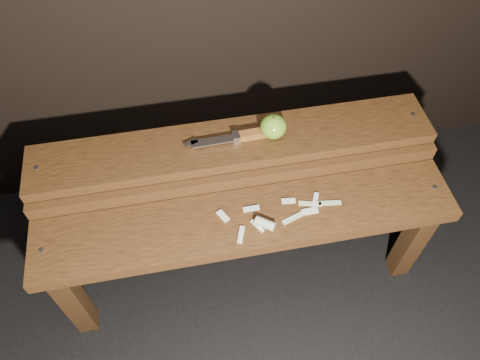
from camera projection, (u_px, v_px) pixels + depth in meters
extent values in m
plane|color=black|center=(243.00, 267.00, 1.68)|extent=(60.00, 60.00, 0.00)
cube|color=#321D0C|center=(74.00, 300.00, 1.40)|extent=(0.06, 0.06, 0.38)
cube|color=#321D0C|center=(412.00, 241.00, 1.52)|extent=(0.06, 0.06, 0.38)
cube|color=#41250F|center=(247.00, 221.00, 1.32)|extent=(1.20, 0.20, 0.04)
cylinder|color=slate|center=(41.00, 250.00, 1.25)|extent=(0.01, 0.01, 0.00)
cylinder|color=slate|center=(435.00, 187.00, 1.37)|extent=(0.01, 0.01, 0.00)
cube|color=#321D0C|center=(72.00, 210.00, 1.55)|extent=(0.06, 0.06, 0.46)
cube|color=#321D0C|center=(381.00, 163.00, 1.67)|extent=(0.06, 0.06, 0.46)
cube|color=#41250F|center=(240.00, 181.00, 1.36)|extent=(1.20, 0.02, 0.05)
cube|color=#41250F|center=(233.00, 145.00, 1.39)|extent=(1.20, 0.18, 0.04)
cylinder|color=slate|center=(37.00, 168.00, 1.31)|extent=(0.01, 0.01, 0.00)
cylinder|color=slate|center=(413.00, 115.00, 1.43)|extent=(0.01, 0.01, 0.00)
ellipsoid|color=#6B9F20|center=(273.00, 127.00, 1.36)|extent=(0.08, 0.08, 0.07)
cylinder|color=#382314|center=(274.00, 117.00, 1.32)|extent=(0.01, 0.01, 0.01)
cube|color=brown|center=(258.00, 134.00, 1.37)|extent=(0.11, 0.03, 0.02)
cube|color=silver|center=(236.00, 137.00, 1.36)|extent=(0.02, 0.03, 0.02)
cube|color=silver|center=(212.00, 141.00, 1.35)|extent=(0.12, 0.03, 0.00)
cube|color=silver|center=(191.00, 143.00, 1.35)|extent=(0.04, 0.03, 0.00)
cube|color=beige|center=(251.00, 209.00, 1.32)|extent=(0.05, 0.01, 0.01)
cube|color=beige|center=(310.00, 211.00, 1.32)|extent=(0.05, 0.02, 0.01)
cube|color=beige|center=(223.00, 216.00, 1.31)|extent=(0.03, 0.04, 0.01)
cube|color=beige|center=(288.00, 201.00, 1.34)|extent=(0.04, 0.02, 0.01)
cube|color=beige|center=(315.00, 200.00, 1.34)|extent=(0.03, 0.05, 0.01)
cube|color=beige|center=(241.00, 235.00, 1.27)|extent=(0.03, 0.05, 0.01)
cube|color=beige|center=(257.00, 226.00, 1.29)|extent=(0.03, 0.05, 0.01)
cylinder|color=#C9BB8C|center=(265.00, 224.00, 1.28)|extent=(0.06, 0.05, 0.03)
cube|color=#BCC988|center=(330.00, 203.00, 1.33)|extent=(0.07, 0.02, 0.00)
cube|color=#BCC988|center=(310.00, 204.00, 1.33)|extent=(0.07, 0.03, 0.00)
cube|color=#BCC988|center=(293.00, 218.00, 1.30)|extent=(0.07, 0.03, 0.00)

